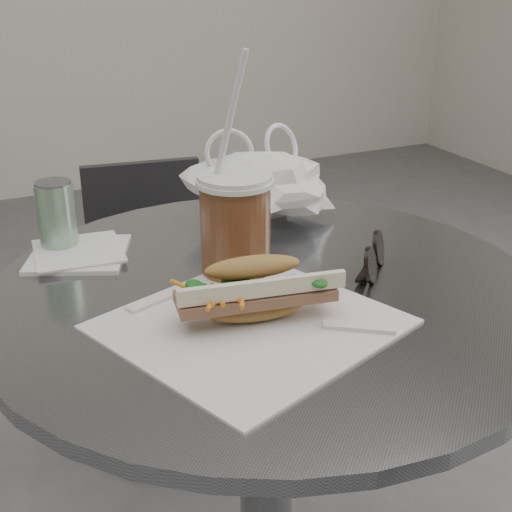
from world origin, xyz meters
name	(u,v)px	position (x,y,z in m)	size (l,w,h in m)	color
cafe_table	(266,450)	(0.00, 0.20, 0.47)	(0.76, 0.76, 0.74)	slate
chair_far	(158,326)	(0.05, 0.91, 0.31)	(0.36, 0.38, 0.68)	#303033
sandwich_paper	(251,324)	(-0.07, 0.11, 0.74)	(0.31, 0.29, 0.00)	white
banh_mi	(254,290)	(-0.06, 0.12, 0.78)	(0.25, 0.13, 0.08)	#AE7942
iced_coffee	(235,223)	(-0.02, 0.26, 0.81)	(0.11, 0.11, 0.31)	brown
sunglasses	(372,259)	(0.15, 0.18, 0.76)	(0.10, 0.10, 0.05)	black
plastic_bag	(261,189)	(0.10, 0.43, 0.80)	(0.23, 0.18, 0.11)	white
napkin_stack	(79,253)	(-0.21, 0.41, 0.74)	(0.18, 0.18, 0.01)	white
drink_can	(57,217)	(-0.23, 0.45, 0.79)	(0.06, 0.06, 0.11)	#589861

